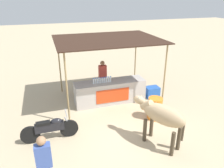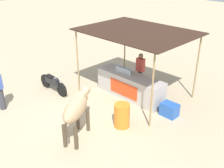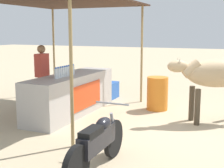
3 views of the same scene
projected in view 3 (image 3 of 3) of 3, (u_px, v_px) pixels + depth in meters
name	position (u px, v px, depth m)	size (l,w,h in m)	color
ground_plane	(160.00, 124.00, 6.71)	(60.00, 60.00, 0.00)	tan
stall_counter	(72.00, 94.00, 7.49)	(3.00, 0.82, 0.96)	#B2ADA8
stall_awning	(58.00, 5.00, 7.26)	(4.20, 3.20, 2.69)	#382319
water_bottle_row	(65.00, 72.00, 7.06)	(0.79, 0.07, 0.25)	silver
vendor_behind_counter	(42.00, 78.00, 7.63)	(0.34, 0.22, 1.65)	#383842
cooler_box	(109.00, 90.00, 9.28)	(0.60, 0.44, 0.48)	blue
water_barrel	(157.00, 93.00, 7.89)	(0.53, 0.53, 0.84)	orange
cow	(215.00, 76.00, 6.70)	(1.18, 1.77, 1.44)	tan
motorcycle_parked	(98.00, 142.00, 4.40)	(1.80, 0.55, 0.90)	black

